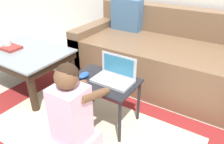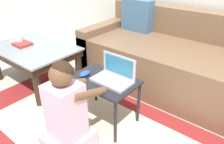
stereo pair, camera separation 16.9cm
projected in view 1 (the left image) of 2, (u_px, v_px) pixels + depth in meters
ground_plane at (102, 135)px, 1.73m from camera, size 16.00×16.00×0.00m
area_rug at (91, 133)px, 1.74m from camera, size 2.26×1.22×0.01m
couch at (169, 58)px, 2.34m from camera, size 2.00×0.91×0.82m
coffee_table at (25, 57)px, 2.22m from camera, size 0.89×0.62×0.42m
laptop_desk at (104, 86)px, 1.73m from camera, size 0.53×0.35×0.40m
laptop at (114, 77)px, 1.68m from camera, size 0.31×0.18×0.19m
computer_mouse at (84, 75)px, 1.73m from camera, size 0.06×0.11×0.04m
person_seated at (72, 118)px, 1.45m from camera, size 0.29×0.44×0.70m
cup_on_table at (8, 44)px, 2.24m from camera, size 0.08×0.08×0.08m
book_on_table at (12, 48)px, 2.21m from camera, size 0.17×0.15×0.03m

